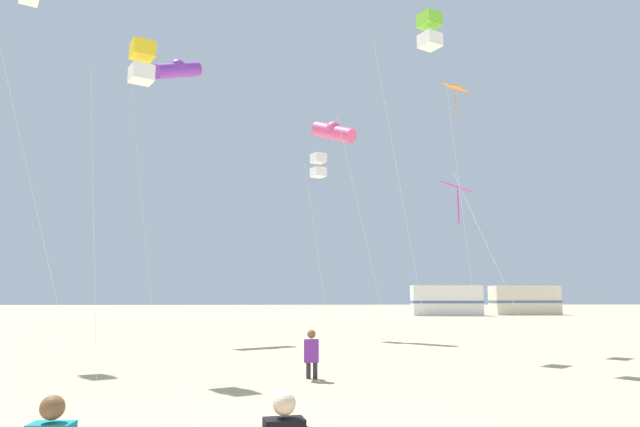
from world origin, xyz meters
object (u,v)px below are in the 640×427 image
(kite_box_white, at_px, (318,166))
(kite_box_gold, at_px, (142,63))
(kite_flyer_standing, at_px, (312,353))
(kite_diamond_orange, at_px, (456,98))
(kite_box_lime, at_px, (429,31))
(rv_van_white, at_px, (446,301))
(kite_diamond_magenta, at_px, (459,192))
(kite_tube_violet, at_px, (178,70))
(kite_tube_rainbow, at_px, (334,132))
(rv_van_cream, at_px, (524,300))

(kite_box_white, bearing_deg, kite_box_gold, -115.11)
(kite_flyer_standing, xyz_separation_m, kite_diamond_orange, (5.90, 7.72, 9.07))
(kite_box_lime, xyz_separation_m, rv_van_white, (9.76, 35.61, -9.04))
(kite_diamond_magenta, bearing_deg, kite_box_gold, -165.01)
(kite_diamond_orange, relative_size, kite_box_lime, 0.94)
(kite_diamond_magenta, relative_size, kite_tube_violet, 0.42)
(kite_box_gold, xyz_separation_m, rv_van_white, (18.37, 37.59, -6.97))
(kite_box_white, bearing_deg, kite_box_lime, -71.11)
(kite_diamond_orange, distance_m, kite_tube_rainbow, 6.70)
(kite_diamond_magenta, distance_m, kite_box_gold, 10.40)
(kite_box_gold, xyz_separation_m, kite_tube_violet, (-1.42, 10.96, 4.31))
(kite_diamond_magenta, bearing_deg, rv_van_white, 75.91)
(kite_diamond_orange, distance_m, kite_tube_violet, 13.33)
(rv_van_white, distance_m, rv_van_cream, 8.37)
(kite_flyer_standing, relative_size, kite_box_lime, 0.11)
(kite_diamond_orange, height_order, kite_tube_violet, kite_tube_violet)
(kite_tube_rainbow, height_order, kite_box_gold, kite_tube_rainbow)
(kite_diamond_magenta, height_order, rv_van_white, kite_diamond_magenta)
(kite_flyer_standing, distance_m, rv_van_white, 41.59)
(kite_diamond_orange, xyz_separation_m, kite_box_gold, (-10.60, -6.03, -1.32))
(kite_flyer_standing, relative_size, kite_diamond_magenta, 0.21)
(kite_box_lime, xyz_separation_m, kite_box_gold, (-8.61, -1.98, -2.07))
(kite_flyer_standing, bearing_deg, kite_diamond_orange, -124.08)
(kite_diamond_orange, height_order, kite_tube_rainbow, kite_tube_rainbow)
(kite_flyer_standing, xyz_separation_m, kite_diamond_magenta, (4.88, 4.25, 4.63))
(kite_flyer_standing, relative_size, kite_diamond_orange, 0.11)
(kite_box_gold, xyz_separation_m, rv_van_cream, (26.55, 39.39, -6.97))
(kite_tube_violet, height_order, rv_van_cream, kite_tube_violet)
(rv_van_white, xyz_separation_m, rv_van_cream, (8.18, 1.81, 0.00))
(kite_flyer_standing, distance_m, kite_box_lime, 11.19)
(kite_box_white, distance_m, kite_tube_violet, 8.19)
(kite_diamond_orange, height_order, kite_diamond_magenta, kite_diamond_orange)
(kite_diamond_magenta, xyz_separation_m, rv_van_cream, (16.97, 36.83, -3.85))
(kite_box_white, bearing_deg, rv_van_cream, 52.83)
(kite_diamond_magenta, height_order, kite_tube_rainbow, kite_tube_rainbow)
(kite_diamond_magenta, distance_m, rv_van_cream, 40.73)
(kite_flyer_standing, bearing_deg, kite_tube_violet, -60.85)
(kite_diamond_orange, xyz_separation_m, kite_box_white, (-5.23, 5.42, -1.55))
(kite_diamond_orange, relative_size, rv_van_cream, 1.58)
(kite_box_white, distance_m, kite_box_gold, 12.65)
(kite_flyer_standing, height_order, kite_box_gold, kite_box_gold)
(kite_box_lime, xyz_separation_m, kite_tube_rainbow, (-2.53, 9.00, -0.74))
(kite_flyer_standing, distance_m, kite_tube_violet, 18.51)
(kite_box_lime, bearing_deg, kite_tube_rainbow, 105.66)
(kite_box_lime, distance_m, kite_box_white, 10.28)
(kite_diamond_magenta, distance_m, kite_tube_violet, 15.71)
(kite_flyer_standing, height_order, rv_van_cream, rv_van_cream)
(kite_tube_rainbow, xyz_separation_m, rv_van_cream, (20.46, 28.41, -8.31))
(kite_tube_violet, bearing_deg, kite_box_gold, -82.59)
(kite_tube_violet, bearing_deg, kite_diamond_orange, -22.27)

